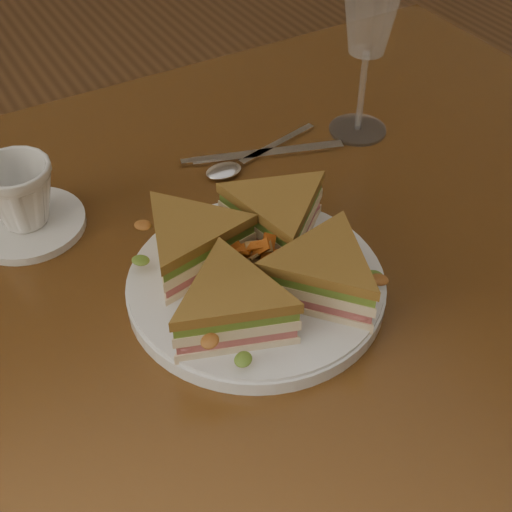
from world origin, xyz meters
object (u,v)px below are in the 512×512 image
Objects in this scene: spoon at (237,165)px; knife at (258,155)px; table at (233,302)px; saucer at (28,224)px; sandwich_wedges at (256,260)px; plate at (256,286)px; coffee_cup at (19,194)px; wine_glass at (371,9)px.

spoon is 0.04m from knife.
saucer is at bearing 143.94° from table.
table is at bearing -36.06° from saucer.
knife is at bearing 59.39° from sandwich_wedges.
plate is 0.28m from saucer.
plate reaches higher than saucer.
coffee_cup is (-0.19, 0.14, 0.15)m from table.
spoon is at bearing 66.01° from sandwich_wedges.
plate is 1.48× the size of spoon.
knife is at bearing 0.76° from spoon.
coffee_cup reaches higher than saucer.
saucer is at bearing 163.30° from spoon.
plate is 0.90× the size of sandwich_wedges.
plate is 2.03× the size of saucer.
spoon is 0.27m from saucer.
sandwich_wedges is at bearing 90.00° from plate.
table is 0.39m from wine_glass.
plate is 0.38m from wine_glass.
coffee_cup is (-0.18, 0.22, 0.00)m from sandwich_wedges.
sandwich_wedges reaches higher than knife.
plate is 0.29m from coffee_cup.
table is at bearing -134.73° from spoon.
coffee_cup reaches higher than table.
wine_glass is 2.91× the size of coffee_cup.
table is 4.48× the size of plate.
sandwich_wedges is (-0.02, -0.08, 0.14)m from table.
spoon is (0.08, 0.12, 0.10)m from table.
table is at bearing 79.25° from sandwich_wedges.
table is at bearing -17.88° from coffee_cup.
saucer is (-0.30, 0.01, 0.00)m from knife.
coffee_cup is at bearing 176.84° from wine_glass.
sandwich_wedges is at bearing -51.66° from saucer.
sandwich_wedges is at bearing -100.75° from table.
sandwich_wedges is 1.65× the size of spoon.
sandwich_wedges reaches higher than table.
saucer is at bearing 0.00° from coffee_cup.
coffee_cup reaches higher than knife.
sandwich_wedges is 0.23m from spoon.
sandwich_wedges reaches higher than plate.
sandwich_wedges is 0.36m from wine_glass.
plate is at bearing -90.00° from sandwich_wedges.
saucer is (-0.18, 0.22, -0.04)m from sandwich_wedges.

